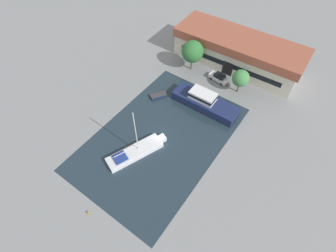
{
  "coord_description": "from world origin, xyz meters",
  "views": [
    {
      "loc": [
        17.83,
        -22.42,
        39.16
      ],
      "look_at": [
        0.0,
        2.41,
        1.0
      ],
      "focal_mm": 28.0,
      "sensor_mm": 36.0,
      "label": 1
    }
  ],
  "objects": [
    {
      "name": "warehouse_building",
      "position": [
        1.33,
        27.87,
        3.4
      ],
      "size": [
        29.33,
        10.83,
        6.72
      ],
      "rotation": [
        0.0,
        0.0,
        0.03
      ],
      "color": "beige",
      "rests_on": "ground"
    },
    {
      "name": "quay_tree_near_building",
      "position": [
        -6.08,
        20.03,
        4.73
      ],
      "size": [
        4.88,
        4.88,
        7.18
      ],
      "color": "brown",
      "rests_on": "ground"
    },
    {
      "name": "sailboat_moored",
      "position": [
        -1.45,
        -5.34,
        0.59
      ],
      "size": [
        6.34,
        11.23,
        10.43
      ],
      "rotation": [
        0.0,
        0.0,
        -0.38
      ],
      "color": "white",
      "rests_on": "water_canal"
    },
    {
      "name": "water_canal",
      "position": [
        0.0,
        0.0,
        0.0
      ],
      "size": [
        20.98,
        32.15,
        0.01
      ],
      "primitive_type": "cube",
      "color": "#1E2D38",
      "rests_on": "ground"
    },
    {
      "name": "small_dinghy",
      "position": [
        -6.75,
        8.4,
        0.31
      ],
      "size": [
        3.11,
        3.69,
        0.6
      ],
      "rotation": [
        0.0,
        0.0,
        2.57
      ],
      "color": "#19234C",
      "rests_on": "water_canal"
    },
    {
      "name": "motor_cruiser",
      "position": [
        2.41,
        11.6,
        1.26
      ],
      "size": [
        13.73,
        4.34,
        3.43
      ],
      "rotation": [
        0.0,
        0.0,
        1.58
      ],
      "color": "#19234C",
      "rests_on": "water_canal"
    },
    {
      "name": "quay_tree_by_water",
      "position": [
        6.0,
        19.45,
        3.69
      ],
      "size": [
        3.54,
        3.54,
        5.47
      ],
      "color": "brown",
      "rests_on": "ground"
    },
    {
      "name": "parked_car",
      "position": [
        1.06,
        20.17,
        0.87
      ],
      "size": [
        4.62,
        2.29,
        1.74
      ],
      "rotation": [
        0.0,
        0.0,
        1.46
      ],
      "color": "silver",
      "rests_on": "ground"
    },
    {
      "name": "mooring_bollard",
      "position": [
        -0.26,
        -17.74,
        0.31
      ],
      "size": [
        0.3,
        0.3,
        0.59
      ],
      "color": "olive",
      "rests_on": "ground"
    },
    {
      "name": "ground_plane",
      "position": [
        0.0,
        0.0,
        0.0
      ],
      "size": [
        440.0,
        440.0,
        0.0
      ],
      "primitive_type": "plane",
      "color": "gray"
    }
  ]
}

